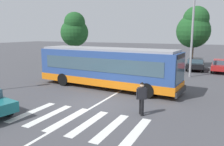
% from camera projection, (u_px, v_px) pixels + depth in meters
% --- Properties ---
extents(ground_plane, '(160.00, 160.00, 0.00)m').
position_uv_depth(ground_plane, '(95.00, 104.00, 13.31)').
color(ground_plane, '#47474C').
extents(city_transit_bus, '(11.54, 3.45, 3.06)m').
position_uv_depth(city_transit_bus, '(107.00, 67.00, 17.19)').
color(city_transit_bus, black).
rests_on(city_transit_bus, ground_plane).
extents(pedestrian_crossing_street, '(0.49, 0.44, 1.72)m').
position_uv_depth(pedestrian_crossing_street, '(142.00, 97.00, 11.44)').
color(pedestrian_crossing_street, black).
rests_on(pedestrian_crossing_street, ground_plane).
extents(parked_car_white, '(1.92, 4.53, 1.35)m').
position_uv_depth(parked_car_white, '(110.00, 59.00, 30.07)').
color(parked_car_white, black).
rests_on(parked_car_white, ground_plane).
extents(parked_car_charcoal, '(1.95, 4.54, 1.35)m').
position_uv_depth(parked_car_charcoal, '(128.00, 60.00, 29.04)').
color(parked_car_charcoal, black).
rests_on(parked_car_charcoal, ground_plane).
extents(parked_car_champagne, '(2.05, 4.59, 1.35)m').
position_uv_depth(parked_car_champagne, '(150.00, 61.00, 27.71)').
color(parked_car_champagne, black).
rests_on(parked_car_champagne, ground_plane).
extents(parked_car_silver, '(1.90, 4.51, 1.35)m').
position_uv_depth(parked_car_silver, '(170.00, 62.00, 26.65)').
color(parked_car_silver, black).
rests_on(parked_car_silver, ground_plane).
extents(parked_car_black, '(2.05, 4.59, 1.35)m').
position_uv_depth(parked_car_black, '(195.00, 63.00, 25.65)').
color(parked_car_black, black).
rests_on(parked_car_black, ground_plane).
extents(parked_car_red, '(1.93, 4.53, 1.35)m').
position_uv_depth(parked_car_red, '(221.00, 65.00, 24.27)').
color(parked_car_red, black).
rests_on(parked_car_red, ground_plane).
extents(twin_arm_street_lamp, '(5.14, 0.32, 8.77)m').
position_uv_depth(twin_arm_street_lamp, '(193.00, 19.00, 20.74)').
color(twin_arm_street_lamp, '#939399').
rests_on(twin_arm_street_lamp, ground_plane).
extents(background_tree_left, '(3.74, 3.74, 6.95)m').
position_uv_depth(background_tree_left, '(75.00, 30.00, 30.13)').
color(background_tree_left, brown).
rests_on(background_tree_left, ground_plane).
extents(background_tree_right, '(4.06, 4.06, 7.37)m').
position_uv_depth(background_tree_right, '(194.00, 28.00, 27.16)').
color(background_tree_right, brown).
rests_on(background_tree_right, ground_plane).
extents(crosswalk_painted_stripes, '(6.34, 3.29, 0.01)m').
position_uv_depth(crosswalk_painted_stripes, '(78.00, 121.00, 10.79)').
color(crosswalk_painted_stripes, silver).
rests_on(crosswalk_painted_stripes, ground_plane).
extents(lane_center_line, '(0.16, 24.00, 0.01)m').
position_uv_depth(lane_center_line, '(111.00, 96.00, 15.04)').
color(lane_center_line, silver).
rests_on(lane_center_line, ground_plane).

